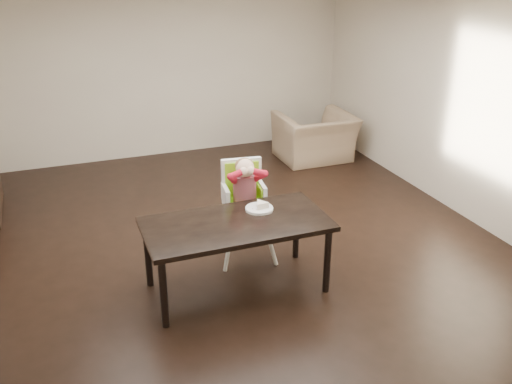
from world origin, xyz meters
The scene contains 6 objects.
ground centered at (0.00, 0.00, 0.00)m, with size 7.00×7.00×0.00m, color black.
room_walls centered at (0.00, 0.00, 1.86)m, with size 6.02×7.02×2.71m.
dining_table centered at (-0.28, -0.80, 0.67)m, with size 1.80×0.90×0.75m.
high_chair centered at (0.03, -0.17, 0.82)m, with size 0.54×0.54×1.16m.
plate centered at (0.04, -0.62, 0.78)m, with size 0.36×0.36×0.08m.
armchair centered at (2.13, 2.35, 0.50)m, with size 1.15×0.75×1.00m, color #987E61.
Camera 1 is at (-1.85, -5.50, 3.22)m, focal length 40.00 mm.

